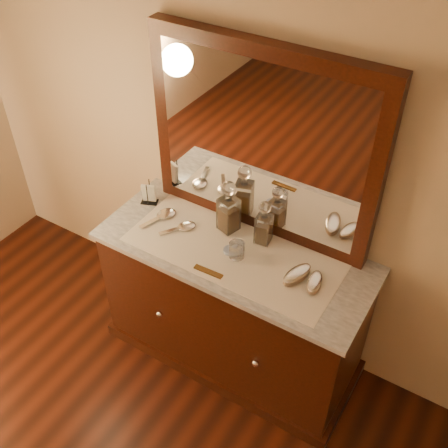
% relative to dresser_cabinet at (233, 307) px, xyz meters
% --- Properties ---
extents(dresser_cabinet, '(1.40, 0.55, 0.82)m').
position_rel_dresser_cabinet_xyz_m(dresser_cabinet, '(0.00, 0.00, 0.00)').
color(dresser_cabinet, black).
rests_on(dresser_cabinet, floor).
extents(dresser_plinth, '(1.46, 0.59, 0.08)m').
position_rel_dresser_cabinet_xyz_m(dresser_plinth, '(0.00, 0.00, -0.37)').
color(dresser_plinth, black).
rests_on(dresser_plinth, floor).
extents(knob_left, '(0.04, 0.04, 0.04)m').
position_rel_dresser_cabinet_xyz_m(knob_left, '(-0.30, -0.28, 0.04)').
color(knob_left, silver).
rests_on(knob_left, dresser_cabinet).
extents(knob_right, '(0.04, 0.04, 0.04)m').
position_rel_dresser_cabinet_xyz_m(knob_right, '(0.30, -0.28, 0.04)').
color(knob_right, silver).
rests_on(knob_right, dresser_cabinet).
extents(marble_top, '(1.44, 0.59, 0.03)m').
position_rel_dresser_cabinet_xyz_m(marble_top, '(0.00, 0.00, 0.42)').
color(marble_top, silver).
rests_on(marble_top, dresser_cabinet).
extents(mirror_frame, '(1.20, 0.08, 1.00)m').
position_rel_dresser_cabinet_xyz_m(mirror_frame, '(0.00, 0.25, 0.94)').
color(mirror_frame, black).
rests_on(mirror_frame, marble_top).
extents(mirror_glass, '(1.06, 0.01, 0.86)m').
position_rel_dresser_cabinet_xyz_m(mirror_glass, '(0.00, 0.21, 0.94)').
color(mirror_glass, white).
rests_on(mirror_glass, marble_top).
extents(lace_runner, '(1.10, 0.45, 0.00)m').
position_rel_dresser_cabinet_xyz_m(lace_runner, '(0.00, -0.02, 0.44)').
color(lace_runner, white).
rests_on(lace_runner, marble_top).
extents(pin_dish, '(0.09, 0.09, 0.01)m').
position_rel_dresser_cabinet_xyz_m(pin_dish, '(-0.01, -0.02, 0.45)').
color(pin_dish, white).
rests_on(pin_dish, lace_runner).
extents(comb, '(0.15, 0.03, 0.01)m').
position_rel_dresser_cabinet_xyz_m(comb, '(-0.03, -0.20, 0.45)').
color(comb, brown).
rests_on(comb, lace_runner).
extents(napkin_rack, '(0.11, 0.09, 0.14)m').
position_rel_dresser_cabinet_xyz_m(napkin_rack, '(-0.61, 0.09, 0.50)').
color(napkin_rack, black).
rests_on(napkin_rack, marble_top).
extents(decanter_left, '(0.11, 0.11, 0.30)m').
position_rel_dresser_cabinet_xyz_m(decanter_left, '(-0.11, 0.13, 0.56)').
color(decanter_left, brown).
rests_on(decanter_left, lace_runner).
extents(decanter_right, '(0.09, 0.09, 0.25)m').
position_rel_dresser_cabinet_xyz_m(decanter_right, '(0.09, 0.14, 0.54)').
color(decanter_right, brown).
rests_on(decanter_right, lace_runner).
extents(brush_near, '(0.12, 0.19, 0.05)m').
position_rel_dresser_cabinet_xyz_m(brush_near, '(0.36, -0.01, 0.47)').
color(brush_near, '#94755A').
rests_on(brush_near, lace_runner).
extents(brush_far, '(0.09, 0.16, 0.04)m').
position_rel_dresser_cabinet_xyz_m(brush_far, '(0.45, -0.01, 0.46)').
color(brush_far, '#94755A').
rests_on(brush_far, lace_runner).
extents(hand_mirror_outer, '(0.12, 0.23, 0.02)m').
position_rel_dresser_cabinet_xyz_m(hand_mirror_outer, '(-0.46, 0.02, 0.45)').
color(hand_mirror_outer, silver).
rests_on(hand_mirror_outer, lace_runner).
extents(hand_mirror_inner, '(0.16, 0.20, 0.02)m').
position_rel_dresser_cabinet_xyz_m(hand_mirror_inner, '(-0.31, 0.00, 0.45)').
color(hand_mirror_inner, silver).
rests_on(hand_mirror_inner, lace_runner).
extents(tumblers, '(0.08, 0.08, 0.09)m').
position_rel_dresser_cabinet_xyz_m(tumblers, '(0.03, -0.03, 0.49)').
color(tumblers, white).
rests_on(tumblers, lace_runner).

